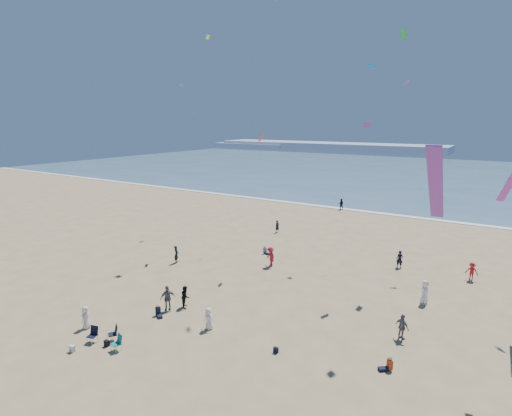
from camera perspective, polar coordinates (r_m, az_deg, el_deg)
The scene contains 12 objects.
ground at distance 24.71m, azimuth -15.02°, elevation -21.06°, with size 220.00×220.00×0.00m, color tan.
ocean at distance 110.51m, azimuth 24.07°, elevation 4.28°, with size 220.00×100.00×0.06m, color #476B84.
surf_line at distance 62.10m, azimuth 16.99°, elevation -0.69°, with size 220.00×1.20×0.08m, color white.
headland_far at distance 198.92m, azimuth 10.11°, elevation 8.71°, with size 110.00×20.00×3.20m, color #7A8EA8.
headland_near at distance 213.14m, azimuth -0.53°, elevation 8.97°, with size 40.00×14.00×2.00m, color #7A8EA8.
standing_flyers at distance 30.85m, azimuth 6.61°, elevation -11.79°, with size 25.70×54.47×1.95m.
seated_group at distance 25.97m, azimuth -7.13°, elevation -17.85°, with size 17.02×29.02×0.84m.
chair_cluster at distance 27.22m, azimuth -20.56°, elevation -16.89°, with size 2.74×1.58×1.00m.
white_tote at distance 27.40m, azimuth -24.79°, elevation -17.78°, with size 0.35×0.20×0.40m, color silver.
black_backpack at distance 27.21m, azimuth -20.56°, elevation -17.64°, with size 0.30×0.22×0.38m, color black.
navy_bag at distance 25.09m, azimuth 2.86°, elevation -19.60°, with size 0.28×0.18×0.34m, color black.
kites_aloft at distance 26.80m, azimuth 20.40°, elevation 14.40°, with size 42.19×37.57×25.25m.
Camera 1 is at (15.70, -13.57, 13.42)m, focal length 28.00 mm.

